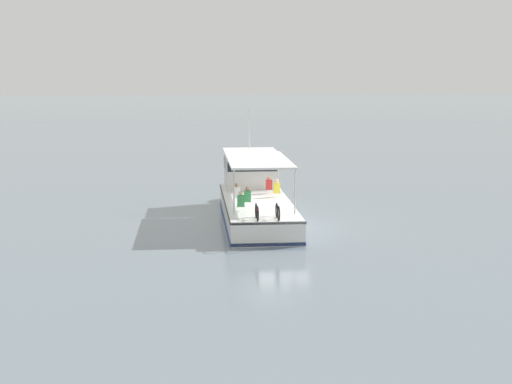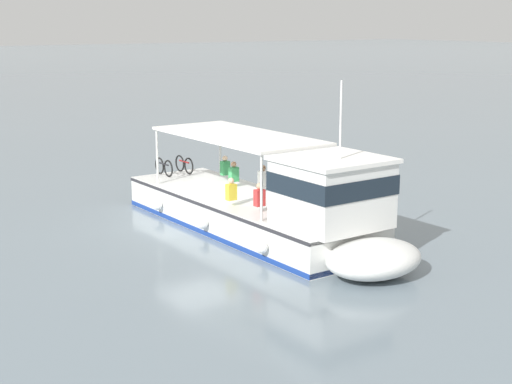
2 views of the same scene
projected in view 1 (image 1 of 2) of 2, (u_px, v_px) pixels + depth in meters
The scene contains 2 objects.
ground_plane at pixel (284, 226), 35.71m from camera, with size 400.00×400.00×0.00m, color slate.
ferry_main at pixel (254, 196), 38.27m from camera, with size 12.93×3.82×5.32m.
Camera 1 is at (34.82, -3.47, 7.43)m, focal length 51.97 mm.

